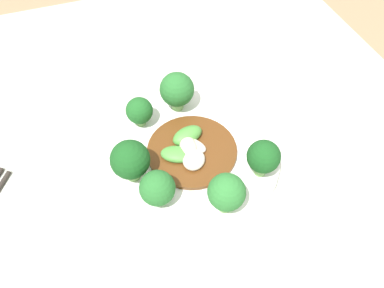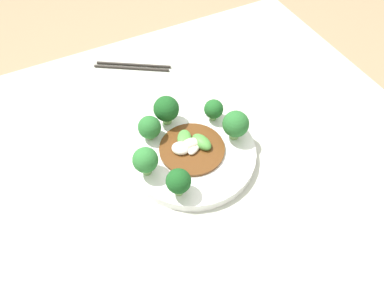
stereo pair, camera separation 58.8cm
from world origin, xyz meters
The scene contains 9 objects.
table centered at (0.00, 0.00, 0.35)m, with size 1.09×0.91×0.71m.
plate centered at (-0.01, 0.01, 0.72)m, with size 0.27×0.27×0.02m.
broccoli_southwest centered at (-0.10, -0.05, 0.76)m, with size 0.04×0.04×0.05m.
broccoli_southeast centered at (0.05, -0.07, 0.76)m, with size 0.05×0.05×0.06m.
broccoli_northeast centered at (0.06, 0.09, 0.77)m, with size 0.05×0.05×0.06m.
broccoli_east centered at (0.09, 0.02, 0.77)m, with size 0.05×0.05×0.07m.
broccoli_south centered at (0.00, -0.09, 0.77)m, with size 0.06×0.06×0.07m.
broccoli_west centered at (-0.11, 0.01, 0.77)m, with size 0.06×0.06×0.07m.
stirfry_center centered at (-0.01, 0.00, 0.74)m, with size 0.14×0.14×0.03m.
Camera 1 is at (0.32, -0.11, 1.20)m, focal length 35.00 mm.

